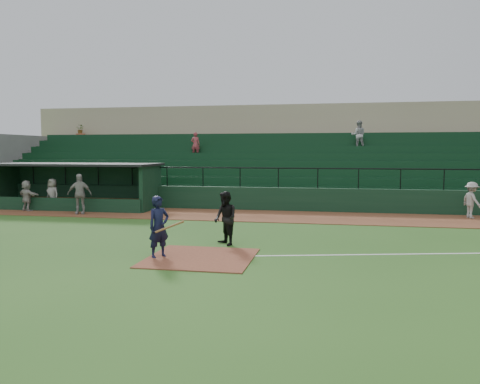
# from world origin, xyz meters

# --- Properties ---
(ground) EXTENTS (90.00, 90.00, 0.00)m
(ground) POSITION_xyz_m (0.00, 0.00, 0.00)
(ground) COLOR #29541B
(ground) RESTS_ON ground
(warning_track) EXTENTS (40.00, 4.00, 0.03)m
(warning_track) POSITION_xyz_m (0.00, 8.00, 0.01)
(warning_track) COLOR brown
(warning_track) RESTS_ON ground
(home_plate_dirt) EXTENTS (3.00, 3.00, 0.03)m
(home_plate_dirt) POSITION_xyz_m (0.00, -1.00, 0.01)
(home_plate_dirt) COLOR brown
(home_plate_dirt) RESTS_ON ground
(foul_line) EXTENTS (17.49, 4.44, 0.01)m
(foul_line) POSITION_xyz_m (8.00, 1.20, 0.01)
(foul_line) COLOR white
(foul_line) RESTS_ON ground
(stadium_structure) EXTENTS (38.00, 13.08, 6.40)m
(stadium_structure) POSITION_xyz_m (-0.00, 16.46, 2.30)
(stadium_structure) COLOR black
(stadium_structure) RESTS_ON ground
(dugout) EXTENTS (8.90, 3.20, 2.42)m
(dugout) POSITION_xyz_m (-9.75, 9.56, 1.33)
(dugout) COLOR black
(dugout) RESTS_ON ground
(batter_at_plate) EXTENTS (1.17, 0.78, 1.80)m
(batter_at_plate) POSITION_xyz_m (-1.19, -1.15, 0.90)
(batter_at_plate) COLOR black
(batter_at_plate) RESTS_ON ground
(umpire) EXTENTS (1.06, 1.08, 1.76)m
(umpire) POSITION_xyz_m (0.29, 1.01, 0.88)
(umpire) COLOR black
(umpire) RESTS_ON ground
(runner) EXTENTS (0.97, 1.22, 1.65)m
(runner) POSITION_xyz_m (9.94, 8.97, 0.86)
(runner) COLOR #9F9B95
(runner) RESTS_ON warning_track
(dugout_player_a) EXTENTS (1.23, 0.78, 1.94)m
(dugout_player_a) POSITION_xyz_m (-8.31, 6.95, 1.00)
(dugout_player_a) COLOR #9B9591
(dugout_player_a) RESTS_ON warning_track
(dugout_player_b) EXTENTS (0.92, 0.74, 1.63)m
(dugout_player_b) POSITION_xyz_m (-10.42, 8.01, 0.84)
(dugout_player_b) COLOR gray
(dugout_player_b) RESTS_ON warning_track
(dugout_player_c) EXTENTS (1.51, 0.97, 1.56)m
(dugout_player_c) POSITION_xyz_m (-11.57, 7.54, 0.81)
(dugout_player_c) COLOR #ACA7A1
(dugout_player_c) RESTS_ON warning_track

